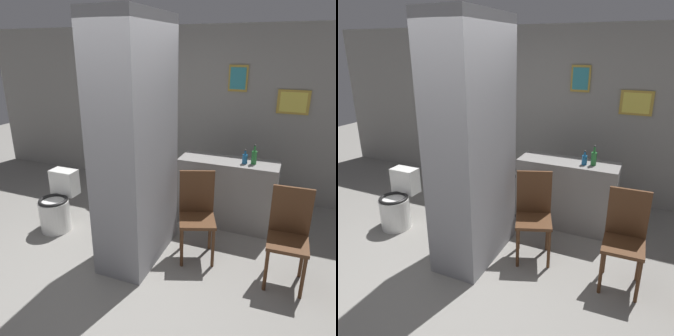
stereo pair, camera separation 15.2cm
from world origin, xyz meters
TOP-DOWN VIEW (x-y plane):
  - ground_plane at (0.00, 0.00)m, footprint 14.00×14.00m
  - wall_back at (0.00, 2.63)m, footprint 8.00×0.09m
  - pillar_center at (0.06, 0.53)m, footprint 0.56×1.06m
  - counter_shelf at (0.84, 1.59)m, footprint 1.27×0.44m
  - toilet at (-1.20, 0.64)m, footprint 0.39×0.55m
  - chair_near_pillar at (0.68, 0.76)m, footprint 0.50×0.50m
  - chair_by_doorway at (1.66, 0.67)m, footprint 0.41×0.41m
  - bicycle at (-0.37, 1.49)m, footprint 1.64×0.42m
  - bottle_tall at (1.15, 1.57)m, footprint 0.07×0.07m
  - bottle_short at (1.05, 1.54)m, footprint 0.06×0.06m

SIDE VIEW (x-z plane):
  - ground_plane at x=0.00m, z-range 0.00..0.00m
  - toilet at x=-1.20m, z-range -0.06..0.69m
  - bicycle at x=-0.37m, z-range -0.01..0.69m
  - counter_shelf at x=0.84m, z-range 0.00..0.91m
  - chair_near_pillar at x=0.68m, z-range 0.05..1.05m
  - chair_by_doorway at x=1.66m, z-range 0.05..1.05m
  - bottle_short at x=1.05m, z-range 0.88..1.07m
  - bottle_tall at x=1.15m, z-range 0.88..1.13m
  - pillar_center at x=0.06m, z-range 0.00..2.60m
  - wall_back at x=0.00m, z-range 0.00..2.60m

